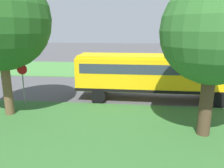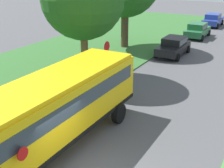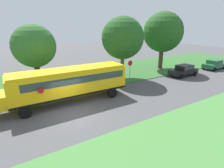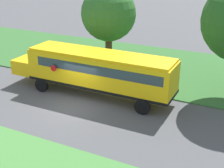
# 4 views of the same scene
# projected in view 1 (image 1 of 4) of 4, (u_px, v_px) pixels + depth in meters

# --- Properties ---
(ground_plane) EXTENTS (120.00, 120.00, 0.00)m
(ground_plane) POSITION_uv_depth(u_px,v_px,m) (160.00, 90.00, 17.92)
(ground_plane) COLOR #4C4C4F
(grass_verge) EXTENTS (12.00, 80.00, 0.08)m
(grass_verge) POSITION_uv_depth(u_px,v_px,m) (187.00, 161.00, 8.28)
(grass_verge) COLOR #33662D
(grass_verge) RESTS_ON ground
(grass_far_side) EXTENTS (10.00, 80.00, 0.07)m
(grass_far_side) POSITION_uv_depth(u_px,v_px,m) (152.00, 70.00, 26.59)
(grass_far_side) COLOR #47843D
(grass_far_side) RESTS_ON ground
(school_bus) EXTENTS (2.85, 12.42, 3.16)m
(school_bus) POSITION_uv_depth(u_px,v_px,m) (157.00, 73.00, 15.13)
(school_bus) COLOR yellow
(school_bus) RESTS_ON ground
(oak_tree_beside_bus) EXTENTS (4.55, 4.55, 7.08)m
(oak_tree_beside_bus) POSITION_uv_depth(u_px,v_px,m) (215.00, 33.00, 9.22)
(oak_tree_beside_bus) COLOR #4C3826
(oak_tree_beside_bus) RESTS_ON ground
(stop_sign) EXTENTS (0.08, 0.68, 2.74)m
(stop_sign) POSITION_uv_depth(u_px,v_px,m) (23.00, 79.00, 14.03)
(stop_sign) COLOR gray
(stop_sign) RESTS_ON ground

